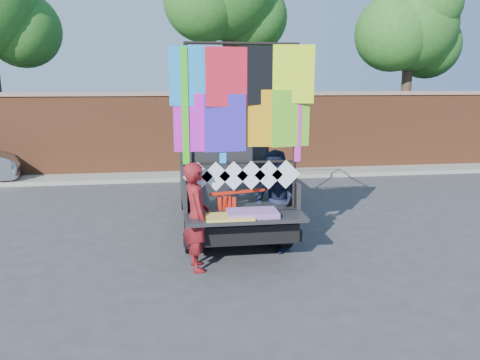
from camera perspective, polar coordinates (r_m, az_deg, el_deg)
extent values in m
plane|color=#38383A|center=(8.56, -1.58, -8.04)|extent=(90.00, 90.00, 0.00)
cube|color=brown|center=(15.12, -4.70, 5.52)|extent=(30.00, 0.35, 2.50)
cube|color=#876E5F|center=(15.03, -4.78, 10.45)|extent=(30.00, 0.45, 0.12)
cube|color=gray|center=(14.61, -4.45, 0.57)|extent=(30.00, 1.20, 0.12)
sphere|color=#2E5B1A|center=(17.32, -24.90, 16.24)|extent=(2.40, 2.40, 2.40)
cylinder|color=#38281C|center=(16.31, -1.48, 11.23)|extent=(0.36, 0.36, 5.46)
sphere|color=#2E5B1A|center=(16.97, 1.50, 19.17)|extent=(2.40, 2.40, 2.40)
sphere|color=#2E5B1A|center=(16.14, -4.42, 20.92)|extent=(2.60, 2.60, 2.60)
cylinder|color=#38281C|center=(18.27, 19.51, 9.21)|extent=(0.36, 0.36, 4.55)
sphere|color=#2E5B1A|center=(18.36, 20.09, 17.32)|extent=(3.20, 3.20, 3.20)
sphere|color=#2E5B1A|center=(19.08, 21.83, 15.00)|extent=(2.40, 2.40, 2.40)
sphere|color=#2E5B1A|center=(17.70, 18.10, 16.62)|extent=(2.60, 2.60, 2.60)
sphere|color=#2E5B1A|center=(18.06, 22.08, 19.37)|extent=(2.20, 2.20, 2.20)
cylinder|color=black|center=(10.94, -6.57, -1.78)|extent=(0.23, 0.69, 0.69)
cylinder|color=black|center=(8.22, -5.95, -6.40)|extent=(0.23, 0.69, 0.69)
cylinder|color=black|center=(11.11, 1.89, -1.51)|extent=(0.23, 0.69, 0.69)
cylinder|color=black|center=(8.44, 5.26, -5.91)|extent=(0.23, 0.69, 0.69)
cube|color=black|center=(9.54, -1.40, -2.65)|extent=(1.78, 4.40, 0.31)
cube|color=black|center=(8.71, -0.80, -2.07)|extent=(1.89, 2.41, 0.10)
cube|color=black|center=(8.59, -6.91, -0.77)|extent=(0.06, 2.41, 0.47)
cube|color=black|center=(8.82, 5.15, -0.40)|extent=(0.06, 2.41, 0.47)
cube|color=black|center=(9.81, -1.69, 0.89)|extent=(1.89, 0.06, 0.47)
cube|color=black|center=(10.79, -2.31, 2.18)|extent=(1.89, 1.68, 1.31)
cube|color=#8C9EAD|center=(10.26, -2.06, 4.05)|extent=(1.68, 0.06, 0.58)
cube|color=#8C9EAD|center=(11.53, -2.72, 3.86)|extent=(1.68, 0.10, 0.73)
cube|color=black|center=(11.97, -2.87, 1.87)|extent=(1.83, 0.94, 0.58)
cube|color=black|center=(7.30, 0.69, -4.66)|extent=(1.89, 0.58, 0.06)
cube|color=black|center=(7.65, 0.41, -7.01)|extent=(1.94, 0.16, 0.19)
cylinder|color=black|center=(7.32, -6.42, 6.02)|extent=(0.05, 0.05, 2.62)
cylinder|color=black|center=(9.51, -6.87, 7.35)|extent=(0.05, 0.05, 2.62)
cylinder|color=black|center=(7.57, 6.76, 6.21)|extent=(0.05, 0.05, 2.62)
cylinder|color=black|center=(9.71, 3.41, 7.50)|extent=(0.05, 0.05, 2.62)
cylinder|color=black|center=(7.39, 0.29, 16.32)|extent=(1.78, 0.05, 0.05)
cylinder|color=black|center=(9.56, -1.73, 15.31)|extent=(1.78, 0.05, 0.05)
cylinder|color=black|center=(8.40, -6.89, 15.70)|extent=(0.05, 2.25, 0.05)
cylinder|color=black|center=(8.62, 5.04, 15.64)|extent=(0.05, 2.25, 0.05)
cylinder|color=black|center=(7.47, 0.27, 2.16)|extent=(1.78, 0.04, 0.04)
cube|color=#198CE4|center=(7.27, -5.98, 12.61)|extent=(0.65, 0.02, 0.89)
cube|color=red|center=(7.27, -1.73, 12.66)|extent=(0.65, 0.02, 0.89)
cube|color=black|center=(7.39, 2.37, 12.65)|extent=(0.65, 0.02, 0.89)
cube|color=#C6FB1A|center=(7.46, 6.49, 12.58)|extent=(0.65, 0.02, 0.89)
cube|color=#D117C7|center=(7.29, -5.86, 7.25)|extent=(0.65, 0.02, 0.89)
cube|color=#3827C4|center=(7.29, -1.70, 7.31)|extent=(0.65, 0.02, 0.89)
cube|color=orange|center=(7.41, 2.32, 7.38)|extent=(0.65, 0.02, 0.89)
cube|color=#6AD225|center=(7.48, 6.36, 7.36)|extent=(0.65, 0.02, 0.89)
cube|color=#39C518|center=(7.25, -6.73, 8.87)|extent=(0.10, 0.01, 1.78)
cube|color=#D523B8|center=(7.51, 7.14, 8.96)|extent=(0.10, 0.01, 1.78)
cube|color=#1C93FF|center=(7.29, -2.14, 8.95)|extent=(0.10, 0.01, 1.78)
cube|color=white|center=(7.41, -5.15, 0.38)|extent=(0.47, 0.01, 0.47)
cube|color=white|center=(7.43, -2.95, 0.44)|extent=(0.47, 0.01, 0.47)
cube|color=white|center=(7.46, -0.77, 0.50)|extent=(0.47, 0.01, 0.47)
cube|color=white|center=(7.50, 1.39, 0.57)|extent=(0.47, 0.01, 0.47)
cube|color=white|center=(7.55, 3.52, 0.63)|extent=(0.47, 0.01, 0.47)
cube|color=white|center=(7.61, 5.62, 0.68)|extent=(0.47, 0.01, 0.47)
cube|color=#FF3877|center=(7.30, 1.51, -4.07)|extent=(0.79, 0.47, 0.08)
cube|color=gold|center=(7.18, -1.29, -4.51)|extent=(0.73, 0.42, 0.04)
imported|color=maroon|center=(7.33, -5.34, -4.49)|extent=(0.51, 0.68, 1.71)
imported|color=#151B35|center=(8.11, 4.28, -2.63)|extent=(0.94, 1.05, 1.78)
cube|color=red|center=(7.62, -0.29, -1.46)|extent=(0.94, 0.26, 0.04)
cube|color=red|center=(7.65, -2.51, -3.77)|extent=(0.06, 0.02, 0.55)
cube|color=red|center=(7.66, -1.91, -3.89)|extent=(0.06, 0.02, 0.55)
cube|color=red|center=(7.67, -1.31, -4.01)|extent=(0.06, 0.02, 0.55)
cube|color=red|center=(7.69, -0.71, -4.13)|extent=(0.06, 0.02, 0.55)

